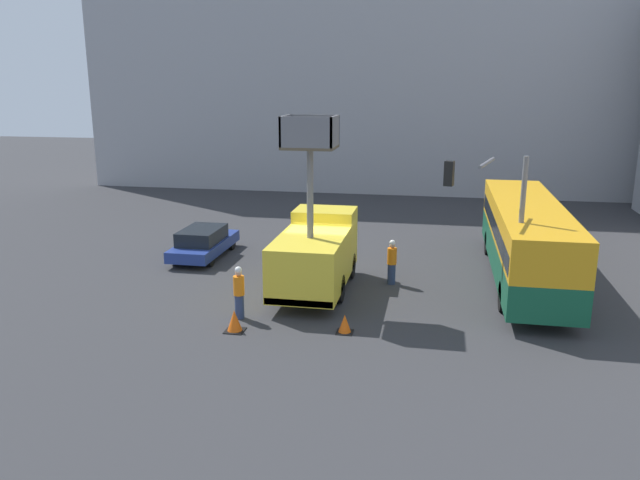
{
  "coord_description": "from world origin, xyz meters",
  "views": [
    {
      "loc": [
        4.4,
        -23.58,
        8.0
      ],
      "look_at": [
        -0.1,
        0.05,
        1.85
      ],
      "focal_mm": 35.0,
      "sensor_mm": 36.0,
      "label": 1
    }
  ],
  "objects_px": {
    "city_bus": "(526,235)",
    "parked_car_curbside": "(204,242)",
    "road_worker_near_truck": "(239,292)",
    "traffic_cone_near_truck": "(345,324)",
    "road_worker_directing": "(392,262)",
    "utility_truck": "(316,251)",
    "traffic_cone_mid_road": "(235,321)",
    "traffic_light_pole": "(493,206)"
  },
  "relations": [
    {
      "from": "utility_truck",
      "to": "road_worker_directing",
      "type": "relative_size",
      "value": 3.71
    },
    {
      "from": "traffic_light_pole",
      "to": "road_worker_near_truck",
      "type": "xyz_separation_m",
      "value": [
        -8.52,
        -2.9,
        -2.78
      ]
    },
    {
      "from": "utility_truck",
      "to": "traffic_light_pole",
      "type": "relative_size",
      "value": 1.23
    },
    {
      "from": "traffic_light_pole",
      "to": "parked_car_curbside",
      "type": "bearing_deg",
      "value": 161.37
    },
    {
      "from": "road_worker_near_truck",
      "to": "road_worker_directing",
      "type": "xyz_separation_m",
      "value": [
        4.88,
        4.78,
        -0.02
      ]
    },
    {
      "from": "road_worker_directing",
      "to": "traffic_cone_near_truck",
      "type": "xyz_separation_m",
      "value": [
        -1.1,
        -5.37,
        -0.63
      ]
    },
    {
      "from": "utility_truck",
      "to": "road_worker_near_truck",
      "type": "distance_m",
      "value": 3.94
    },
    {
      "from": "parked_car_curbside",
      "to": "city_bus",
      "type": "bearing_deg",
      "value": -3.29
    },
    {
      "from": "city_bus",
      "to": "traffic_cone_mid_road",
      "type": "bearing_deg",
      "value": 139.6
    },
    {
      "from": "city_bus",
      "to": "traffic_light_pole",
      "type": "distance_m",
      "value": 4.22
    },
    {
      "from": "utility_truck",
      "to": "road_worker_near_truck",
      "type": "height_order",
      "value": "utility_truck"
    },
    {
      "from": "road_worker_near_truck",
      "to": "traffic_cone_near_truck",
      "type": "xyz_separation_m",
      "value": [
        3.78,
        -0.6,
        -0.65
      ]
    },
    {
      "from": "road_worker_near_truck",
      "to": "parked_car_curbside",
      "type": "height_order",
      "value": "road_worker_near_truck"
    },
    {
      "from": "road_worker_directing",
      "to": "traffic_cone_near_truck",
      "type": "relative_size",
      "value": 2.96
    },
    {
      "from": "city_bus",
      "to": "parked_car_curbside",
      "type": "height_order",
      "value": "city_bus"
    },
    {
      "from": "traffic_light_pole",
      "to": "road_worker_directing",
      "type": "distance_m",
      "value": 4.96
    },
    {
      "from": "road_worker_directing",
      "to": "traffic_cone_near_truck",
      "type": "distance_m",
      "value": 5.52
    },
    {
      "from": "parked_car_curbside",
      "to": "utility_truck",
      "type": "bearing_deg",
      "value": -32.16
    },
    {
      "from": "utility_truck",
      "to": "traffic_cone_mid_road",
      "type": "bearing_deg",
      "value": -112.52
    },
    {
      "from": "city_bus",
      "to": "parked_car_curbside",
      "type": "distance_m",
      "value": 14.31
    },
    {
      "from": "utility_truck",
      "to": "traffic_cone_mid_road",
      "type": "relative_size",
      "value": 9.42
    },
    {
      "from": "traffic_cone_near_truck",
      "to": "parked_car_curbside",
      "type": "relative_size",
      "value": 0.13
    },
    {
      "from": "road_worker_directing",
      "to": "road_worker_near_truck",
      "type": "bearing_deg",
      "value": 35.89
    },
    {
      "from": "utility_truck",
      "to": "traffic_light_pole",
      "type": "distance_m",
      "value": 6.82
    },
    {
      "from": "road_worker_directing",
      "to": "parked_car_curbside",
      "type": "bearing_deg",
      "value": -23.27
    },
    {
      "from": "utility_truck",
      "to": "road_worker_near_truck",
      "type": "bearing_deg",
      "value": -121.74
    },
    {
      "from": "road_worker_directing",
      "to": "traffic_cone_near_truck",
      "type": "bearing_deg",
      "value": 69.9
    },
    {
      "from": "traffic_light_pole",
      "to": "traffic_cone_near_truck",
      "type": "relative_size",
      "value": 8.89
    },
    {
      "from": "city_bus",
      "to": "road_worker_directing",
      "type": "relative_size",
      "value": 6.77
    },
    {
      "from": "utility_truck",
      "to": "road_worker_directing",
      "type": "distance_m",
      "value": 3.27
    },
    {
      "from": "utility_truck",
      "to": "city_bus",
      "type": "relative_size",
      "value": 0.55
    },
    {
      "from": "city_bus",
      "to": "road_worker_near_truck",
      "type": "distance_m",
      "value": 12.02
    },
    {
      "from": "city_bus",
      "to": "parked_car_curbside",
      "type": "bearing_deg",
      "value": 99.54
    },
    {
      "from": "utility_truck",
      "to": "road_worker_directing",
      "type": "height_order",
      "value": "utility_truck"
    },
    {
      "from": "utility_truck",
      "to": "traffic_cone_near_truck",
      "type": "height_order",
      "value": "utility_truck"
    },
    {
      "from": "road_worker_directing",
      "to": "parked_car_curbside",
      "type": "relative_size",
      "value": 0.39
    },
    {
      "from": "traffic_cone_near_truck",
      "to": "parked_car_curbside",
      "type": "xyz_separation_m",
      "value": [
        -7.83,
        7.73,
        0.43
      ]
    },
    {
      "from": "traffic_light_pole",
      "to": "parked_car_curbside",
      "type": "xyz_separation_m",
      "value": [
        -12.57,
        4.24,
        -3.0
      ]
    },
    {
      "from": "utility_truck",
      "to": "traffic_light_pole",
      "type": "bearing_deg",
      "value": -3.58
    },
    {
      "from": "utility_truck",
      "to": "parked_car_curbside",
      "type": "bearing_deg",
      "value": 147.84
    },
    {
      "from": "road_worker_directing",
      "to": "traffic_cone_mid_road",
      "type": "relative_size",
      "value": 2.54
    },
    {
      "from": "road_worker_near_truck",
      "to": "traffic_cone_near_truck",
      "type": "distance_m",
      "value": 3.88
    }
  ]
}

